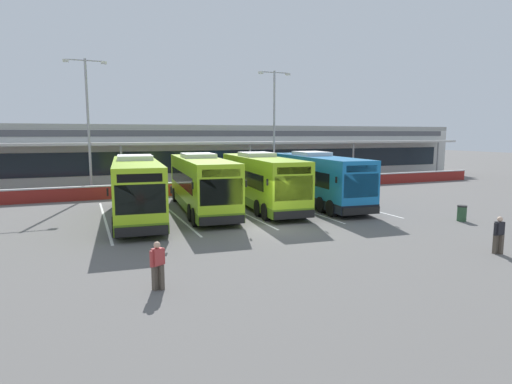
% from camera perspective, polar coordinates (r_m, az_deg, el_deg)
% --- Properties ---
extents(ground_plane, '(200.00, 200.00, 0.00)m').
position_cam_1_polar(ground_plane, '(23.14, 2.52, -4.88)').
color(ground_plane, '#605E5B').
extents(terminal_building, '(70.00, 13.00, 6.00)m').
position_cam_1_polar(terminal_building, '(48.37, -11.05, 5.20)').
color(terminal_building, silver).
rests_on(terminal_building, ground).
extents(red_barrier_wall, '(60.00, 0.40, 1.10)m').
position_cam_1_polar(red_barrier_wall, '(36.52, -7.09, 0.62)').
color(red_barrier_wall, maroon).
rests_on(red_barrier_wall, ground).
extents(coach_bus_leftmost, '(3.77, 12.32, 3.78)m').
position_cam_1_polar(coach_bus_leftmost, '(26.49, -15.75, 0.37)').
color(coach_bus_leftmost, '#9ED11E').
rests_on(coach_bus_leftmost, ground).
extents(coach_bus_left_centre, '(3.77, 12.32, 3.78)m').
position_cam_1_polar(coach_bus_left_centre, '(28.23, -7.37, 1.04)').
color(coach_bus_left_centre, '#9ED11E').
rests_on(coach_bus_left_centre, ground).
extents(coach_bus_centre, '(3.77, 12.32, 3.78)m').
position_cam_1_polar(coach_bus_centre, '(29.56, 0.63, 1.40)').
color(coach_bus_centre, '#9ED11E').
rests_on(coach_bus_centre, ground).
extents(coach_bus_right_centre, '(3.77, 12.32, 3.78)m').
position_cam_1_polar(coach_bus_right_centre, '(31.09, 8.16, 1.64)').
color(coach_bus_right_centre, '#1972B7').
rests_on(coach_bus_right_centre, ground).
extents(bay_stripe_far_west, '(0.14, 13.00, 0.01)m').
position_cam_1_polar(bay_stripe_far_west, '(26.97, -19.62, -3.50)').
color(bay_stripe_far_west, silver).
rests_on(bay_stripe_far_west, ground).
extents(bay_stripe_west, '(0.14, 13.00, 0.01)m').
position_cam_1_polar(bay_stripe_west, '(27.47, -10.83, -2.98)').
color(bay_stripe_west, silver).
rests_on(bay_stripe_west, ground).
extents(bay_stripe_mid_west, '(0.14, 13.00, 0.01)m').
position_cam_1_polar(bay_stripe_mid_west, '(28.58, -2.55, -2.43)').
color(bay_stripe_mid_west, silver).
rests_on(bay_stripe_mid_west, ground).
extents(bay_stripe_centre, '(0.14, 13.00, 0.01)m').
position_cam_1_polar(bay_stripe_centre, '(30.24, 4.96, -1.89)').
color(bay_stripe_centre, silver).
rests_on(bay_stripe_centre, ground).
extents(bay_stripe_mid_east, '(0.14, 13.00, 0.01)m').
position_cam_1_polar(bay_stripe_mid_east, '(32.36, 11.58, -1.38)').
color(bay_stripe_mid_east, silver).
rests_on(bay_stripe_mid_east, ground).
extents(pedestrian_in_dark_coat, '(0.53, 0.31, 1.62)m').
position_cam_1_polar(pedestrian_in_dark_coat, '(20.80, 29.82, -4.89)').
color(pedestrian_in_dark_coat, '#4C4238').
rests_on(pedestrian_in_dark_coat, ground).
extents(pedestrian_child, '(0.52, 0.35, 1.62)m').
position_cam_1_polar(pedestrian_child, '(14.36, -13.07, -9.40)').
color(pedestrian_child, '#4C4238').
rests_on(pedestrian_child, ground).
extents(lamp_post_west, '(3.24, 0.28, 11.00)m').
position_cam_1_polar(lamp_post_west, '(37.17, -21.62, 9.12)').
color(lamp_post_west, '#9E9EA3').
rests_on(lamp_post_west, ground).
extents(lamp_post_centre, '(3.24, 0.28, 11.00)m').
position_cam_1_polar(lamp_post_centre, '(41.24, 2.45, 9.47)').
color(lamp_post_centre, '#9E9EA3').
rests_on(lamp_post_centre, ground).
extents(litter_bin, '(0.54, 0.54, 0.93)m').
position_cam_1_polar(litter_bin, '(27.67, 25.90, -2.58)').
color(litter_bin, '#2D5133').
rests_on(litter_bin, ground).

